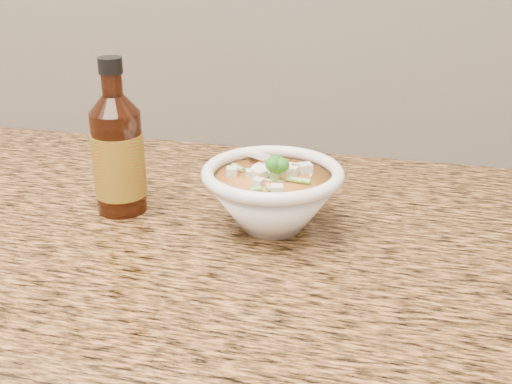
# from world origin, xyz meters

# --- Properties ---
(soup_bowl) EXTENTS (0.17, 0.17, 0.09)m
(soup_bowl) POSITION_xyz_m (0.39, 1.71, 0.94)
(soup_bowl) COLOR white
(soup_bowl) RESTS_ON counter_slab
(hot_sauce_bottle) EXTENTS (0.08, 0.08, 0.19)m
(hot_sauce_bottle) POSITION_xyz_m (0.19, 1.71, 0.97)
(hot_sauce_bottle) COLOR #3B1508
(hot_sauce_bottle) RESTS_ON counter_slab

